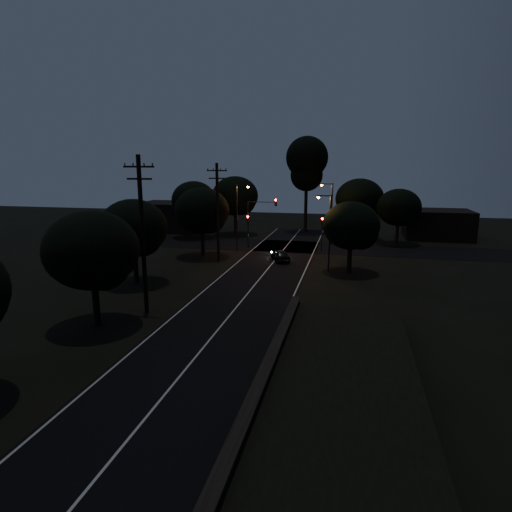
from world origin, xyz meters
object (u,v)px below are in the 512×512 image
at_px(utility_pole_mid, 142,233).
at_px(signal_mast, 261,214).
at_px(streetlight_c, 328,227).
at_px(streetlight_b, 330,210).
at_px(signal_left, 248,225).
at_px(signal_right, 322,228).
at_px(tall_pine, 307,163).
at_px(car, 280,255).
at_px(streetlight_a, 238,213).
at_px(utility_pole_far, 218,211).

relative_size(utility_pole_mid, signal_mast, 1.76).
bearing_deg(signal_mast, streetlight_c, -48.81).
relative_size(signal_mast, streetlight_b, 0.78).
relative_size(signal_left, signal_right, 1.00).
distance_m(utility_pole_mid, signal_right, 27.30).
height_order(utility_pole_mid, tall_pine, tall_pine).
bearing_deg(streetlight_b, signal_right, -100.00).
height_order(streetlight_b, car, streetlight_b).
relative_size(streetlight_b, streetlight_c, 1.07).
distance_m(signal_right, streetlight_a, 10.26).
bearing_deg(streetlight_c, signal_mast, 131.19).
xyz_separation_m(signal_right, streetlight_b, (0.71, 4.01, 1.80)).
distance_m(signal_right, car, 7.97).
distance_m(utility_pole_far, signal_mast, 8.64).
height_order(tall_pine, signal_mast, tall_pine).
distance_m(tall_pine, streetlight_a, 19.05).
height_order(signal_mast, streetlight_b, streetlight_b).
relative_size(signal_right, streetlight_b, 0.51).
bearing_deg(streetlight_a, utility_pole_far, -96.59).
relative_size(utility_pole_far, signal_left, 2.56).
bearing_deg(streetlight_b, streetlight_c, -87.86).
height_order(utility_pole_mid, streetlight_c, utility_pole_mid).
xyz_separation_m(signal_mast, streetlight_b, (8.22, 4.01, 0.30)).
xyz_separation_m(utility_pole_far, signal_mast, (3.09, 7.99, -1.15)).
xyz_separation_m(signal_mast, streetlight_a, (-2.39, -1.99, 0.30)).
xyz_separation_m(utility_pole_mid, streetlight_a, (0.69, 23.00, -1.10)).
bearing_deg(signal_right, streetlight_c, -82.98).
height_order(utility_pole_far, streetlight_a, utility_pole_far).
xyz_separation_m(utility_pole_far, tall_pine, (7.00, 23.00, 5.00)).
xyz_separation_m(utility_pole_far, signal_left, (1.40, 7.99, -2.65)).
bearing_deg(streetlight_a, streetlight_b, 29.48).
height_order(signal_left, car, signal_left).
bearing_deg(utility_pole_far, streetlight_c, -9.60).
relative_size(utility_pole_far, tall_pine, 0.72).
bearing_deg(signal_right, streetlight_b, 80.00).
xyz_separation_m(streetlight_b, car, (-4.69, -10.56, -4.00)).
relative_size(signal_left, streetlight_b, 0.51).
xyz_separation_m(signal_mast, streetlight_c, (8.74, -9.99, 0.01)).
bearing_deg(utility_pole_mid, signal_mast, 82.96).
distance_m(signal_left, streetlight_c, 14.52).
height_order(utility_pole_mid, signal_left, utility_pole_mid).
bearing_deg(tall_pine, streetlight_c, -79.07).
height_order(utility_pole_far, signal_left, utility_pole_far).
distance_m(utility_pole_far, streetlight_a, 6.10).
bearing_deg(signal_mast, signal_right, -0.03).
xyz_separation_m(streetlight_a, streetlight_c, (11.14, -8.00, -0.29)).
relative_size(streetlight_a, car, 2.13).
bearing_deg(signal_right, streetlight_a, -168.66).
distance_m(tall_pine, streetlight_b, 13.18).
bearing_deg(streetlight_c, signal_right, 97.02).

